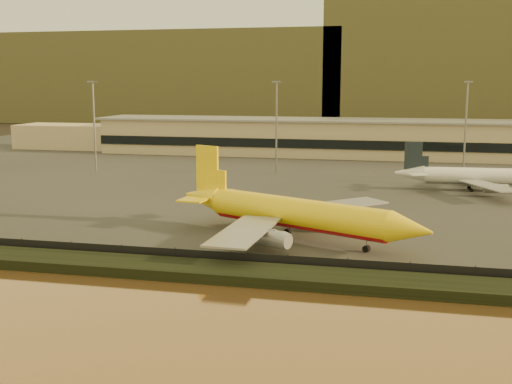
% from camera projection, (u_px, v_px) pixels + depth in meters
% --- Properties ---
extents(ground, '(900.00, 900.00, 0.00)m').
position_uv_depth(ground, '(240.00, 245.00, 101.07)').
color(ground, black).
rests_on(ground, ground).
extents(embankment, '(320.00, 7.00, 1.40)m').
position_uv_depth(embankment, '(208.00, 271.00, 84.63)').
color(embankment, black).
rests_on(embankment, ground).
extents(tarmac, '(320.00, 220.00, 0.20)m').
position_uv_depth(tarmac, '(319.00, 167.00, 192.28)').
color(tarmac, '#2D2D2D').
rests_on(tarmac, ground).
extents(perimeter_fence, '(300.00, 0.05, 2.20)m').
position_uv_depth(perimeter_fence, '(216.00, 259.00, 88.37)').
color(perimeter_fence, black).
rests_on(perimeter_fence, tarmac).
extents(terminal_building, '(202.00, 25.00, 12.60)m').
position_uv_depth(terminal_building, '(289.00, 137.00, 223.79)').
color(terminal_building, tan).
rests_on(terminal_building, tarmac).
extents(apron_light_masts, '(152.20, 12.20, 25.40)m').
position_uv_depth(apron_light_masts, '(367.00, 119.00, 167.10)').
color(apron_light_masts, slate).
rests_on(apron_light_masts, tarmac).
extents(distant_hills, '(470.00, 160.00, 70.00)m').
position_uv_depth(distant_hills, '(336.00, 73.00, 426.82)').
color(distant_hills, brown).
rests_on(distant_hills, ground).
extents(dhl_cargo_jet, '(44.67, 42.33, 14.10)m').
position_uv_depth(dhl_cargo_jet, '(293.00, 214.00, 103.42)').
color(dhl_cargo_jet, yellow).
rests_on(dhl_cargo_jet, tarmac).
extents(white_narrowbody_jet, '(39.18, 38.18, 11.26)m').
position_uv_depth(white_narrowbody_jet, '(480.00, 177.00, 149.41)').
color(white_narrowbody_jet, silver).
rests_on(white_narrowbody_jet, tarmac).
extents(gse_vehicle_yellow, '(3.89, 2.13, 1.67)m').
position_uv_depth(gse_vehicle_yellow, '(378.00, 215.00, 118.39)').
color(gse_vehicle_yellow, yellow).
rests_on(gse_vehicle_yellow, tarmac).
extents(gse_vehicle_white, '(4.01, 2.06, 1.74)m').
position_uv_depth(gse_vehicle_white, '(234.00, 198.00, 135.36)').
color(gse_vehicle_white, silver).
rests_on(gse_vehicle_white, tarmac).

